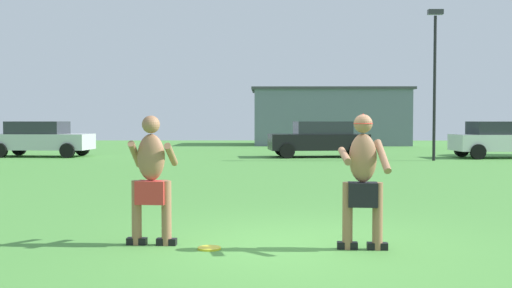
# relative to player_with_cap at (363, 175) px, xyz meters

# --- Properties ---
(ground_plane) EXTENTS (80.00, 80.00, 0.00)m
(ground_plane) POSITION_rel_player_with_cap_xyz_m (-0.73, 0.18, -0.95)
(ground_plane) COLOR #4C8E3D
(player_with_cap) EXTENTS (0.64, 0.61, 1.72)m
(player_with_cap) POSITION_rel_player_with_cap_xyz_m (0.00, 0.00, 0.00)
(player_with_cap) COLOR black
(player_with_cap) RESTS_ON ground_plane
(player_in_red) EXTENTS (0.67, 0.59, 1.70)m
(player_in_red) POSITION_rel_player_with_cap_xyz_m (-2.72, 0.25, -0.05)
(player_in_red) COLOR black
(player_in_red) RESTS_ON ground_plane
(frisbee) EXTENTS (0.30, 0.30, 0.03)m
(frisbee) POSITION_rel_player_with_cap_xyz_m (-1.94, -0.01, -0.94)
(frisbee) COLOR yellow
(frisbee) RESTS_ON ground_plane
(car_black_near_post) EXTENTS (4.46, 2.39, 1.58)m
(car_black_near_post) POSITION_rel_player_with_cap_xyz_m (1.22, 18.86, -0.12)
(car_black_near_post) COLOR black
(car_black_near_post) RESTS_ON ground_plane
(car_white_mid_lot) EXTENTS (4.37, 2.18, 1.58)m
(car_white_mid_lot) POSITION_rel_player_with_cap_xyz_m (9.09, 18.24, -0.12)
(car_white_mid_lot) COLOR white
(car_white_mid_lot) RESTS_ON ground_plane
(car_silver_far_end) EXTENTS (4.39, 2.21, 1.58)m
(car_silver_far_end) POSITION_rel_player_with_cap_xyz_m (-11.24, 18.97, -0.12)
(car_silver_far_end) COLOR silver
(car_silver_far_end) RESTS_ON ground_plane
(lamp_post) EXTENTS (0.60, 0.24, 6.06)m
(lamp_post) POSITION_rel_player_with_cap_xyz_m (5.63, 16.51, 2.74)
(lamp_post) COLOR black
(lamp_post) RESTS_ON ground_plane
(outbuilding_behind_lot) EXTENTS (10.31, 5.68, 3.74)m
(outbuilding_behind_lot) POSITION_rel_player_with_cap_xyz_m (3.14, 32.39, 0.93)
(outbuilding_behind_lot) COLOR slate
(outbuilding_behind_lot) RESTS_ON ground_plane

